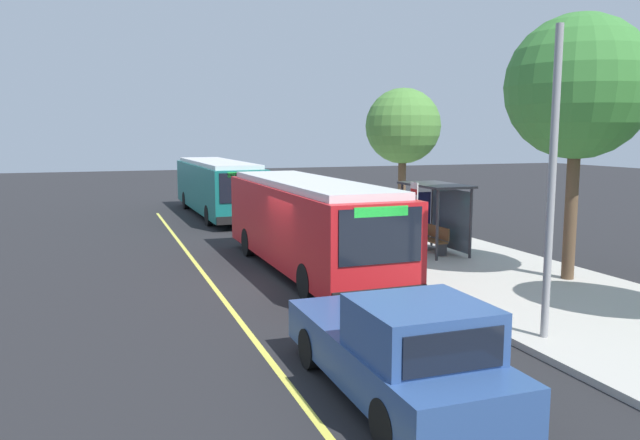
# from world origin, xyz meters

# --- Properties ---
(ground_plane) EXTENTS (120.00, 120.00, 0.00)m
(ground_plane) POSITION_xyz_m (0.00, 0.00, 0.00)
(ground_plane) COLOR #232326
(sidewalk_curb) EXTENTS (44.00, 6.40, 0.15)m
(sidewalk_curb) POSITION_xyz_m (0.00, 6.00, 0.07)
(sidewalk_curb) COLOR #B7B2A8
(sidewalk_curb) RESTS_ON ground_plane
(lane_stripe_center) EXTENTS (36.00, 0.14, 0.01)m
(lane_stripe_center) POSITION_xyz_m (0.00, -2.20, 0.00)
(lane_stripe_center) COLOR #E0D64C
(lane_stripe_center) RESTS_ON ground_plane
(transit_bus_main) EXTENTS (10.77, 2.70, 2.95)m
(transit_bus_main) POSITION_xyz_m (-1.24, 1.01, 1.62)
(transit_bus_main) COLOR red
(transit_bus_main) RESTS_ON ground_plane
(transit_bus_second) EXTENTS (12.02, 2.79, 2.95)m
(transit_bus_second) POSITION_xyz_m (-16.00, 0.82, 1.62)
(transit_bus_second) COLOR #146B66
(transit_bus_second) RESTS_ON ground_plane
(pickup_truck) EXTENTS (5.41, 2.06, 1.85)m
(pickup_truck) POSITION_xyz_m (8.48, -0.67, 0.86)
(pickup_truck) COLOR #2D4C84
(pickup_truck) RESTS_ON ground_plane
(bus_shelter) EXTENTS (2.90, 1.60, 2.48)m
(bus_shelter) POSITION_xyz_m (-2.23, 6.24, 1.92)
(bus_shelter) COLOR #333338
(bus_shelter) RESTS_ON sidewalk_curb
(waiting_bench) EXTENTS (1.60, 0.48, 0.95)m
(waiting_bench) POSITION_xyz_m (-2.10, 6.07, 0.63)
(waiting_bench) COLOR brown
(waiting_bench) RESTS_ON sidewalk_curb
(route_sign_post) EXTENTS (0.44, 0.08, 2.80)m
(route_sign_post) POSITION_xyz_m (0.55, 3.85, 1.96)
(route_sign_post) COLOR #333338
(route_sign_post) RESTS_ON sidewalk_curb
(pedestrian_commuter) EXTENTS (0.24, 0.40, 1.69)m
(pedestrian_commuter) POSITION_xyz_m (-2.92, 3.80, 1.12)
(pedestrian_commuter) COLOR #282D47
(pedestrian_commuter) RESTS_ON sidewalk_curb
(street_tree_near_shelter) EXTENTS (3.38, 3.38, 6.28)m
(street_tree_near_shelter) POSITION_xyz_m (-8.00, 7.80, 4.71)
(street_tree_near_shelter) COLOR brown
(street_tree_near_shelter) RESTS_ON sidewalk_curb
(street_tree_upstreet) EXTENTS (4.10, 4.10, 7.61)m
(street_tree_upstreet) POSITION_xyz_m (2.87, 7.72, 5.68)
(street_tree_upstreet) COLOR brown
(street_tree_upstreet) RESTS_ON sidewalk_curb
(utility_pole) EXTENTS (0.16, 0.16, 6.40)m
(utility_pole) POSITION_xyz_m (6.99, 3.50, 3.35)
(utility_pole) COLOR gray
(utility_pole) RESTS_ON sidewalk_curb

